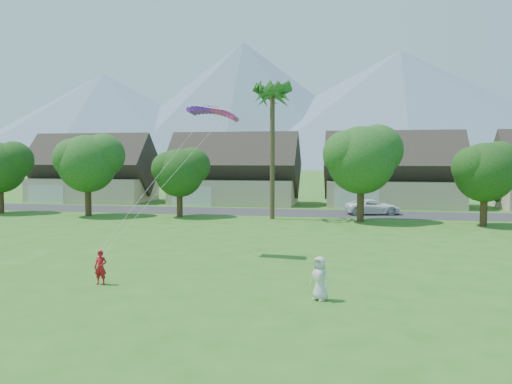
% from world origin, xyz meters
% --- Properties ---
extents(ground, '(500.00, 500.00, 0.00)m').
position_xyz_m(ground, '(0.00, 0.00, 0.00)').
color(ground, '#2D6019').
rests_on(ground, ground).
extents(street, '(90.00, 7.00, 0.01)m').
position_xyz_m(street, '(0.00, 34.00, 0.01)').
color(street, '#2D2D30').
rests_on(street, ground).
extents(kite_flyer, '(0.59, 0.41, 1.55)m').
position_xyz_m(kite_flyer, '(-5.86, 3.44, 0.78)').
color(kite_flyer, '#AD131B').
rests_on(kite_flyer, ground).
extents(watcher, '(1.03, 0.95, 1.76)m').
position_xyz_m(watcher, '(3.97, 2.81, 0.88)').
color(watcher, silver).
rests_on(watcher, ground).
extents(parked_car, '(5.88, 3.74, 1.51)m').
position_xyz_m(parked_car, '(7.32, 34.00, 0.76)').
color(parked_car, white).
rests_on(parked_car, ground).
extents(mountain_ridge, '(540.00, 240.00, 70.00)m').
position_xyz_m(mountain_ridge, '(10.40, 260.00, 29.07)').
color(mountain_ridge, slate).
rests_on(mountain_ridge, ground).
extents(houses_row, '(72.75, 8.19, 8.86)m').
position_xyz_m(houses_row, '(0.49, 42.99, 3.44)').
color(houses_row, beige).
rests_on(houses_row, ground).
extents(tree_row, '(62.27, 6.67, 8.45)m').
position_xyz_m(tree_row, '(-1.14, 27.92, 4.89)').
color(tree_row, '#47301C').
rests_on(tree_row, ground).
extents(fan_palm, '(3.00, 3.00, 13.80)m').
position_xyz_m(fan_palm, '(-2.00, 28.50, 11.80)').
color(fan_palm, '#4C3D26').
rests_on(fan_palm, ground).
extents(parafoil_kite, '(3.00, 1.16, 0.50)m').
position_xyz_m(parafoil_kite, '(-2.72, 11.13, 8.42)').
color(parafoil_kite, '#6B19BC').
rests_on(parafoil_kite, ground).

